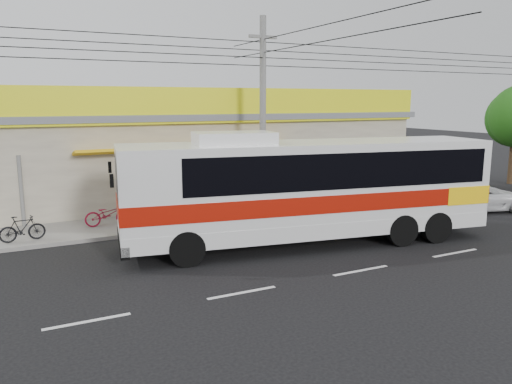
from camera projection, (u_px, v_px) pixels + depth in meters
ground at (316, 249)px, 17.41m from camera, size 120.00×120.00×0.00m
sidewalk at (243, 213)px, 22.68m from camera, size 30.00×3.20×0.15m
lane_markings at (361, 271)px, 15.21m from camera, size 50.00×0.12×0.01m
storefront_building at (200, 153)px, 27.15m from camera, size 22.60×9.20×5.70m
coach_bus at (314, 184)px, 17.80m from camera, size 13.51×4.93×4.08m
motorbike_red at (108, 214)px, 20.01m from camera, size 1.85×0.73×0.96m
motorbike_dark at (22, 229)px, 17.79m from camera, size 1.58×0.58×0.93m
white_car at (477, 196)px, 23.51m from camera, size 5.22×3.38×1.34m
utility_pole at (263, 53)px, 21.18m from camera, size 34.00×14.00×8.63m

